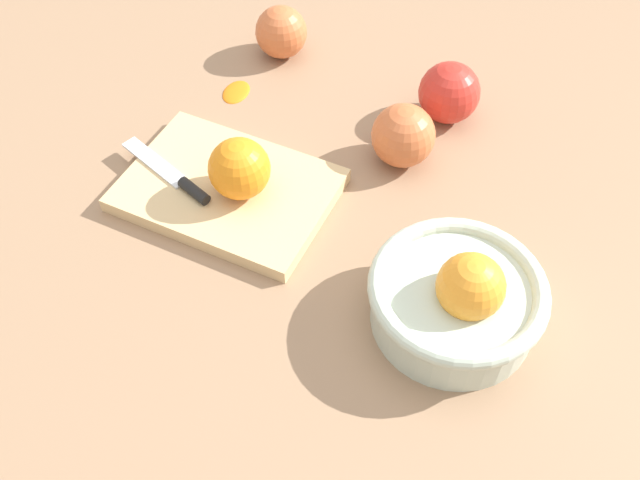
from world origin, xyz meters
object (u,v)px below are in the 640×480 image
object	(u,v)px
cutting_board	(228,190)
apple_front_left_2	(403,136)
orange_on_board	(239,169)
apple_front_left	(449,93)
knife	(177,178)
bowl	(457,298)
apple_front_right	(281,32)

from	to	relation	value
cutting_board	apple_front_left_2	bearing A→B (deg)	-142.12
orange_on_board	apple_front_left	distance (m)	0.31
orange_on_board	knife	distance (m)	0.09
bowl	orange_on_board	size ratio (longest dim) A/B	2.52
cutting_board	apple_front_right	world-z (taller)	apple_front_right
knife	orange_on_board	bearing A→B (deg)	-169.59
orange_on_board	cutting_board	bearing A→B (deg)	-5.16
cutting_board	orange_on_board	size ratio (longest dim) A/B	3.38
apple_front_right	apple_front_left_2	distance (m)	0.27
apple_front_left	apple_front_left_2	bearing A→B (deg)	72.34
bowl	apple_front_left	bearing A→B (deg)	-73.56
knife	apple_front_left_2	world-z (taller)	apple_front_left_2
bowl	orange_on_board	bearing A→B (deg)	-14.67
cutting_board	apple_front_left	bearing A→B (deg)	-131.31
orange_on_board	apple_front_right	distance (m)	0.30
apple_front_right	apple_front_left_2	bearing A→B (deg)	147.31
apple_front_right	apple_front_left	bearing A→B (deg)	169.88
orange_on_board	apple_front_left_2	xyz separation A→B (m)	(-0.16, -0.14, -0.02)
orange_on_board	apple_front_left_2	bearing A→B (deg)	-138.23
cutting_board	apple_front_left_2	xyz separation A→B (m)	(-0.18, -0.14, 0.03)
knife	cutting_board	bearing A→B (deg)	-164.33
knife	apple_front_left_2	xyz separation A→B (m)	(-0.24, -0.16, 0.02)
cutting_board	knife	bearing A→B (deg)	15.67
orange_on_board	knife	xyz separation A→B (m)	(0.08, 0.01, -0.03)
apple_front_left	apple_front_left_2	size ratio (longest dim) A/B	1.01
knife	apple_front_right	bearing A→B (deg)	-91.46
apple_front_left	bowl	bearing A→B (deg)	106.44
apple_front_right	apple_front_left_2	xyz separation A→B (m)	(-0.23, 0.15, 0.00)
knife	apple_front_left	distance (m)	0.37
bowl	cutting_board	xyz separation A→B (m)	(0.30, -0.08, -0.03)
cutting_board	apple_front_left_2	size ratio (longest dim) A/B	3.10
knife	apple_front_right	size ratio (longest dim) A/B	1.99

